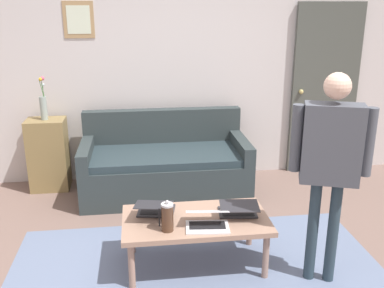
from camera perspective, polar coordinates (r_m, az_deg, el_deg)
name	(u,v)px	position (r m, az deg, el deg)	size (l,w,h in m)	color
ground_plane	(212,276)	(3.55, 2.61, -16.83)	(7.68, 7.68, 0.00)	#765D54
area_rug	(197,271)	(3.60, 0.69, -16.25)	(2.97, 1.63, 0.01)	slate
back_wall	(181,65)	(5.15, -1.45, 10.36)	(7.04, 0.11, 2.70)	silver
interior_door	(325,90)	(5.57, 16.96, 6.77)	(0.82, 0.09, 2.05)	#494D46
couch	(165,166)	(4.84, -3.55, -2.93)	(1.79, 0.87, 0.88)	#2D3637
coffee_table	(196,223)	(3.49, 0.48, -10.31)	(1.15, 0.62, 0.42)	#9C7964
laptop_left	(207,221)	(3.34, 2.01, -10.10)	(0.35, 0.29, 0.14)	silver
laptop_center	(238,210)	(3.52, 6.05, -8.59)	(0.33, 0.32, 0.12)	#28282D
laptop_right	(155,209)	(3.52, -4.81, -8.42)	(0.35, 0.41, 0.14)	#28282D
french_press	(167,217)	(3.25, -3.25, -9.52)	(0.11, 0.09, 0.25)	#4C3323
side_shelf	(49,154)	(5.16, -18.26, -1.31)	(0.42, 0.32, 0.81)	olive
flower_vase	(43,105)	(5.01, -18.87, 4.86)	(0.08, 0.09, 0.48)	#92A199
person_standing	(331,154)	(3.21, 17.68, -1.23)	(0.56, 0.30, 1.59)	#2A3A45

